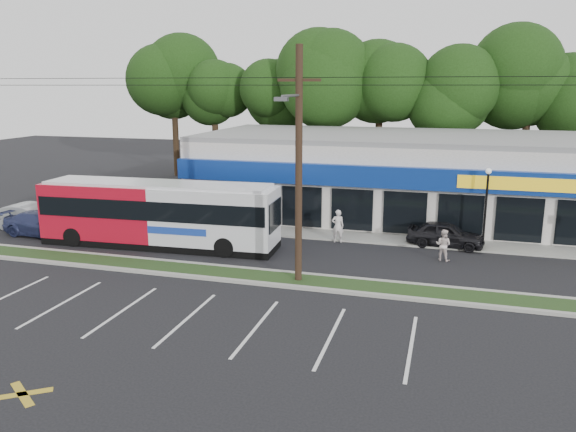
# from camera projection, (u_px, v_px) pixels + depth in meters

# --- Properties ---
(ground) EXTENTS (120.00, 120.00, 0.00)m
(ground) POSITION_uv_depth(u_px,v_px,m) (226.00, 283.00, 24.43)
(ground) COLOR black
(ground) RESTS_ON ground
(grass_strip) EXTENTS (40.00, 1.60, 0.12)m
(grass_strip) POSITION_uv_depth(u_px,v_px,m) (234.00, 274.00, 25.35)
(grass_strip) COLOR #203214
(grass_strip) RESTS_ON ground
(curb_south) EXTENTS (40.00, 0.25, 0.14)m
(curb_south) POSITION_uv_depth(u_px,v_px,m) (227.00, 280.00, 24.55)
(curb_south) COLOR #9E9E93
(curb_south) RESTS_ON ground
(curb_north) EXTENTS (40.00, 0.25, 0.14)m
(curb_north) POSITION_uv_depth(u_px,v_px,m) (241.00, 268.00, 26.14)
(curb_north) COLOR #9E9E93
(curb_north) RESTS_ON ground
(sidewalk) EXTENTS (32.00, 2.20, 0.10)m
(sidewalk) POSITION_uv_depth(u_px,v_px,m) (370.00, 238.00, 31.48)
(sidewalk) COLOR #9E9E93
(sidewalk) RESTS_ON ground
(strip_mall) EXTENTS (25.00, 12.55, 5.30)m
(strip_mall) POSITION_uv_depth(u_px,v_px,m) (393.00, 174.00, 37.23)
(strip_mall) COLOR #B9B5AB
(strip_mall) RESTS_ON ground
(utility_pole) EXTENTS (50.00, 2.77, 10.00)m
(utility_pole) POSITION_uv_depth(u_px,v_px,m) (294.00, 159.00, 23.30)
(utility_pole) COLOR black
(utility_pole) RESTS_ON ground
(lamp_post) EXTENTS (0.30, 0.30, 4.25)m
(lamp_post) POSITION_uv_depth(u_px,v_px,m) (486.00, 199.00, 29.08)
(lamp_post) COLOR black
(lamp_post) RESTS_ON ground
(tree_line) EXTENTS (46.76, 6.76, 11.83)m
(tree_line) POSITION_uv_depth(u_px,v_px,m) (390.00, 85.00, 45.76)
(tree_line) COLOR black
(tree_line) RESTS_ON ground
(metrobus) EXTENTS (12.88, 3.32, 3.43)m
(metrobus) POSITION_uv_depth(u_px,v_px,m) (159.00, 212.00, 29.75)
(metrobus) COLOR #B10D20
(metrobus) RESTS_ON ground
(car_dark) EXTENTS (4.15, 2.07, 1.36)m
(car_dark) POSITION_uv_depth(u_px,v_px,m) (446.00, 234.00, 29.77)
(car_dark) COLOR black
(car_dark) RESTS_ON ground
(car_silver) EXTENTS (4.67, 1.69, 1.53)m
(car_silver) POSITION_uv_depth(u_px,v_px,m) (32.00, 217.00, 33.40)
(car_silver) COLOR #999DA0
(car_silver) RESTS_ON ground
(car_blue) EXTENTS (4.93, 2.30, 1.39)m
(car_blue) POSITION_uv_depth(u_px,v_px,m) (43.00, 224.00, 31.94)
(car_blue) COLOR navy
(car_blue) RESTS_ON ground
(pedestrian_a) EXTENTS (0.75, 0.58, 1.82)m
(pedestrian_a) POSITION_uv_depth(u_px,v_px,m) (338.00, 226.00, 30.59)
(pedestrian_a) COLOR silver
(pedestrian_a) RESTS_ON ground
(pedestrian_b) EXTENTS (0.91, 0.81, 1.56)m
(pedestrian_b) POSITION_uv_depth(u_px,v_px,m) (443.00, 245.00, 27.43)
(pedestrian_b) COLOR silver
(pedestrian_b) RESTS_ON ground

